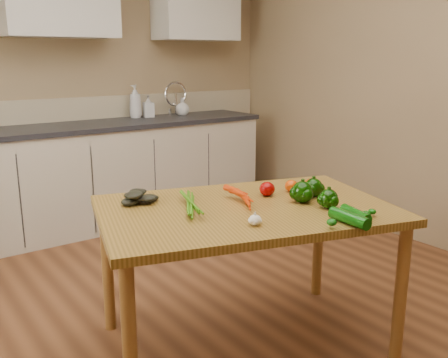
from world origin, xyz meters
TOP-DOWN VIEW (x-y plane):
  - room at (0.00, 0.17)m, footprint 4.04×5.04m
  - counter_run at (0.21, 2.19)m, footprint 2.84×0.64m
  - table at (-0.05, -0.05)m, footprint 1.59×1.25m
  - soap_bottle_a at (0.54, 2.35)m, footprint 0.16×0.16m
  - soap_bottle_b at (0.66, 2.32)m, footprint 0.11×0.11m
  - soap_bottle_c at (1.00, 2.27)m, footprint 0.14×0.14m
  - carrot_bunch at (-0.11, 0.03)m, footprint 0.30×0.26m
  - leafy_greens at (-0.43, 0.32)m, footprint 0.20×0.18m
  - garlic_bulb at (-0.19, -0.29)m, footprint 0.05×0.05m
  - pepper_a at (0.22, -0.16)m, footprint 0.11×0.11m
  - pepper_b at (0.34, -0.11)m, footprint 0.09×0.09m
  - pepper_c at (0.26, -0.30)m, footprint 0.09×0.09m
  - tomato_a at (0.16, 0.04)m, footprint 0.08×0.08m
  - tomato_b at (0.31, 0.02)m, footprint 0.07×0.07m
  - tomato_c at (0.39, -0.05)m, footprint 0.08×0.08m
  - zucchini_a at (0.23, -0.48)m, footprint 0.09×0.18m
  - zucchini_b at (0.15, -0.52)m, footprint 0.07×0.21m

SIDE VIEW (x-z plane):
  - counter_run at x=0.21m, z-range -0.11..1.03m
  - table at x=-0.05m, z-range 0.29..1.03m
  - garlic_bulb at x=-0.19m, z-range 0.74..0.79m
  - zucchini_a at x=0.23m, z-range 0.74..0.79m
  - zucchini_b at x=0.15m, z-range 0.74..0.80m
  - tomato_b at x=0.31m, z-range 0.74..0.81m
  - carrot_bunch at x=-0.11m, z-range 0.74..0.81m
  - tomato_c at x=0.39m, z-range 0.74..0.82m
  - tomato_a at x=0.16m, z-range 0.74..0.82m
  - pepper_c at x=0.26m, z-range 0.74..0.84m
  - pepper_b at x=0.34m, z-range 0.74..0.84m
  - leafy_greens at x=-0.43m, z-range 0.74..0.84m
  - pepper_a at x=0.22m, z-range 0.74..0.85m
  - soap_bottle_c at x=1.00m, z-range 0.90..1.07m
  - soap_bottle_b at x=0.66m, z-range 0.90..1.10m
  - soap_bottle_a at x=0.54m, z-range 0.90..1.20m
  - room at x=0.00m, z-range -0.07..2.57m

